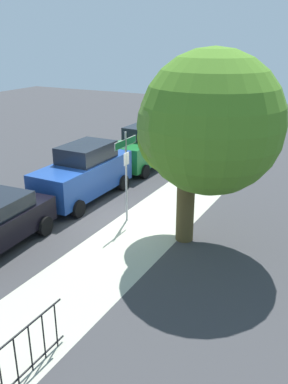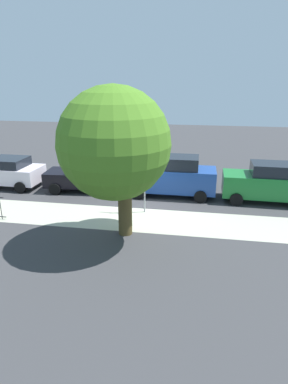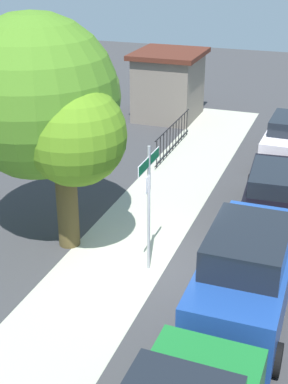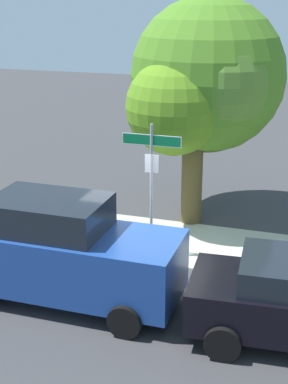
{
  "view_description": "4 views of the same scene",
  "coord_description": "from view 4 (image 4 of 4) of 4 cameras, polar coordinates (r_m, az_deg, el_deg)",
  "views": [
    {
      "loc": [
        11.46,
        7.23,
        6.17
      ],
      "look_at": [
        0.04,
        1.2,
        1.28
      ],
      "focal_mm": 39.14,
      "sensor_mm": 36.0,
      "label": 1
    },
    {
      "loc": [
        -2.55,
        14.68,
        6.1
      ],
      "look_at": [
        -0.27,
        1.06,
        1.24
      ],
      "focal_mm": 30.79,
      "sensor_mm": 36.0,
      "label": 2
    },
    {
      "loc": [
        -11.06,
        -3.43,
        7.35
      ],
      "look_at": [
        0.17,
        0.65,
        1.86
      ],
      "focal_mm": 51.63,
      "sensor_mm": 36.0,
      "label": 3
    },
    {
      "loc": [
        3.43,
        -11.28,
        5.9
      ],
      "look_at": [
        -0.34,
        0.35,
        1.58
      ],
      "focal_mm": 52.96,
      "sensor_mm": 36.0,
      "label": 4
    }
  ],
  "objects": [
    {
      "name": "ground_plane",
      "position": [
        13.19,
        0.96,
        -7.14
      ],
      "size": [
        60.0,
        60.0,
        0.0
      ],
      "primitive_type": "plane",
      "color": "#38383A"
    },
    {
      "name": "shade_tree",
      "position": [
        14.94,
        6.31,
        10.91
      ],
      "size": [
        4.07,
        4.54,
        5.89
      ],
      "color": "brown",
      "rests_on": "ground_plane"
    },
    {
      "name": "sidewalk_strip",
      "position": [
        13.97,
        10.46,
        -5.88
      ],
      "size": [
        24.0,
        2.6,
        0.0
      ],
      "primitive_type": "cube",
      "color": "#ABAC98",
      "rests_on": "ground_plane"
    },
    {
      "name": "street_sign",
      "position": [
        12.79,
        0.75,
        2.48
      ],
      "size": [
        1.37,
        0.07,
        3.17
      ],
      "color": "#9EA0A5",
      "rests_on": "ground_plane"
    },
    {
      "name": "car_blue",
      "position": [
        11.35,
        -8.31,
        -5.97
      ],
      "size": [
        4.66,
        1.94,
        2.17
      ],
      "rotation": [
        0.0,
        0.0,
        0.0
      ],
      "color": "navy",
      "rests_on": "ground_plane"
    }
  ]
}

